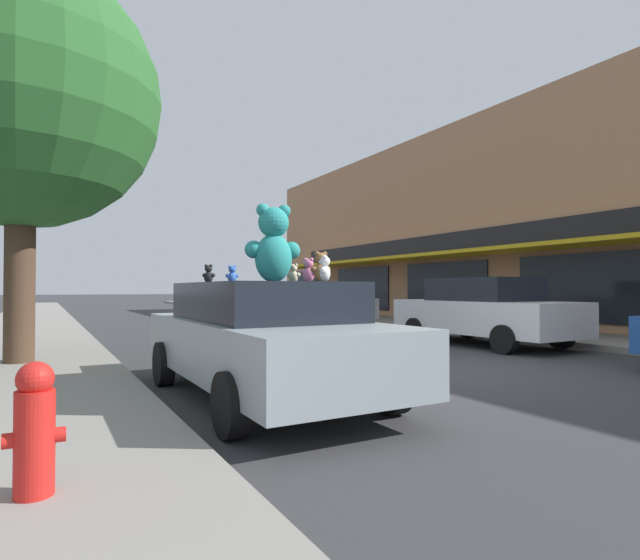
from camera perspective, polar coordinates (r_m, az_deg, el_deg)
name	(u,v)px	position (r m, az deg, el deg)	size (l,w,h in m)	color
ground_plane	(445,371)	(8.71, 14.07, -10.02)	(260.00, 260.00, 0.00)	#333335
sidewalk_near	(3,411)	(6.42, -32.49, -12.48)	(3.00, 90.00, 0.15)	gray
storefront_row	(620,227)	(23.62, 31.05, 5.18)	(15.24, 34.31, 7.73)	tan
plush_art_car	(263,337)	(6.33, -6.57, -6.43)	(2.02, 4.63, 1.45)	#8C999E
teddy_bear_giant	(273,245)	(6.25, -5.35, 4.03)	(0.74, 0.48, 0.98)	teal
teddy_bear_black	(208,274)	(7.10, -12.63, 0.67)	(0.18, 0.18, 0.26)	black
teddy_bear_brown	(321,267)	(5.77, 0.10, 1.47)	(0.26, 0.16, 0.36)	olive
teddy_bear_pink	(309,271)	(6.34, -1.31, 1.08)	(0.20, 0.23, 0.32)	pink
teddy_bear_cream	(294,274)	(6.53, -3.04, 0.74)	(0.17, 0.17, 0.25)	beige
teddy_bear_white	(325,269)	(5.38, 0.56, 1.28)	(0.19, 0.20, 0.28)	white
teddy_bear_blue	(232,275)	(7.21, -10.01, 0.61)	(0.19, 0.12, 0.26)	blue
parked_car_far_center	(483,311)	(12.81, 18.16, -3.34)	(2.08, 4.60, 1.63)	silver
parked_car_far_right	(327,303)	(18.86, 0.79, -2.70)	(1.97, 4.21, 1.58)	#B7B7BC
street_tree	(22,96)	(10.25, -30.93, 17.63)	(4.50, 4.50, 6.75)	#473323
fire_hydrant	(35,428)	(3.50, -29.82, -14.50)	(0.33, 0.22, 0.79)	red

